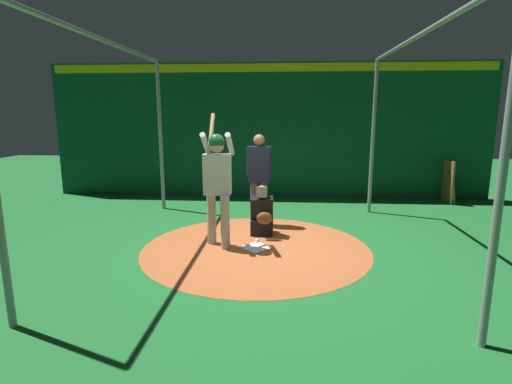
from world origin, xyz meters
name	(u,v)px	position (x,y,z in m)	size (l,w,h in m)	color
ground_plane	(256,248)	(0.00, 0.00, 0.00)	(27.36, 27.36, 0.00)	#1E6B2D
dirt_circle	(256,248)	(0.00, 0.00, 0.00)	(3.75, 3.75, 0.01)	#B76033
home_plate	(256,247)	(0.00, 0.00, 0.01)	(0.42, 0.42, 0.01)	white
batter	(217,178)	(-0.09, -0.64, 1.15)	(0.68, 0.49, 2.20)	#B3B3B7
catcher	(262,216)	(-0.76, 0.06, 0.36)	(0.58, 0.40, 0.92)	black
umpire	(259,174)	(-1.46, -0.05, 1.02)	(0.22, 0.49, 1.80)	#4C4C51
back_wall	(268,131)	(-4.18, 0.00, 1.75)	(0.22, 11.36, 3.47)	#0F472D
cage_frame	(256,108)	(0.00, 0.00, 2.27)	(5.30, 4.81, 3.33)	gray
bat_rack	(446,182)	(-3.94, 4.54, 0.49)	(0.94, 0.20, 1.05)	olive
baseball_0	(257,241)	(-0.27, 0.00, 0.04)	(0.07, 0.07, 0.07)	white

